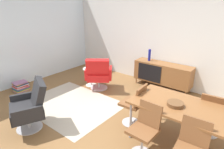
{
  "coord_description": "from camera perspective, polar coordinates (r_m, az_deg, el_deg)",
  "views": [
    {
      "loc": [
        2.17,
        -2.45,
        2.26
      ],
      "look_at": [
        -0.01,
        0.29,
        0.94
      ],
      "focal_mm": 30.11,
      "sensor_mm": 36.0,
      "label": 1
    }
  ],
  "objects": [
    {
      "name": "ground_plane",
      "position": [
        3.98,
        -2.52,
        -13.98
      ],
      "size": [
        8.32,
        8.32,
        0.0
      ],
      "primitive_type": "plane",
      "color": "brown"
    },
    {
      "name": "wall_back",
      "position": [
        5.56,
        15.4,
        11.07
      ],
      "size": [
        6.8,
        0.12,
        2.8
      ],
      "primitive_type": "cube",
      "color": "silver",
      "rests_on": "ground_plane"
    },
    {
      "name": "wall_window_left",
      "position": [
        5.96,
        -27.1,
        10.18
      ],
      "size": [
        0.12,
        5.6,
        2.8
      ],
      "primitive_type": "cube",
      "color": "silver",
      "rests_on": "ground_plane"
    },
    {
      "name": "sideboard",
      "position": [
        5.45,
        15.08,
        0.44
      ],
      "size": [
        1.6,
        0.45,
        0.72
      ],
      "color": "brown",
      "rests_on": "ground_plane"
    },
    {
      "name": "vase_cobalt",
      "position": [
        5.5,
        11.3,
        5.82
      ],
      "size": [
        0.07,
        0.07,
        0.33
      ],
      "color": "navy",
      "rests_on": "sideboard"
    },
    {
      "name": "dining_table",
      "position": [
        3.26,
        20.52,
        -9.43
      ],
      "size": [
        1.6,
        0.9,
        0.74
      ],
      "color": "brown",
      "rests_on": "ground_plane"
    },
    {
      "name": "wooden_bowl_on_table",
      "position": [
        3.18,
        18.65,
        -8.46
      ],
      "size": [
        0.26,
        0.26,
        0.06
      ],
      "primitive_type": "cylinder",
      "color": "brown",
      "rests_on": "dining_table"
    },
    {
      "name": "dining_chair_back_right",
      "position": [
        3.79,
        28.0,
        -10.19
      ],
      "size": [
        0.43,
        0.45,
        0.86
      ],
      "color": "brown",
      "rests_on": "ground_plane"
    },
    {
      "name": "dining_chair_front_left",
      "position": [
        3.05,
        9.98,
        -15.73
      ],
      "size": [
        0.42,
        0.44,
        0.86
      ],
      "color": "brown",
      "rests_on": "ground_plane"
    },
    {
      "name": "dining_chair_front_right",
      "position": [
        2.87,
        22.94,
        -19.95
      ],
      "size": [
        0.42,
        0.45,
        0.86
      ],
      "color": "brown",
      "rests_on": "ground_plane"
    },
    {
      "name": "dining_chair_near_window",
      "position": [
        3.68,
        6.86,
        -8.6
      ],
      "size": [
        0.45,
        0.42,
        0.86
      ],
      "color": "brown",
      "rests_on": "ground_plane"
    },
    {
      "name": "lounge_chair_red",
      "position": [
        5.16,
        -4.12,
        0.31
      ],
      "size": [
        0.9,
        0.9,
        0.95
      ],
      "color": "red",
      "rests_on": "ground_plane"
    },
    {
      "name": "armchair_black_shell",
      "position": [
        3.88,
        -23.64,
        -8.73
      ],
      "size": [
        0.86,
        0.84,
        0.95
      ],
      "color": "#262628",
      "rests_on": "ground_plane"
    },
    {
      "name": "side_table_round",
      "position": [
        5.5,
        -6.47,
        -0.09
      ],
      "size": [
        0.44,
        0.44,
        0.52
      ],
      "color": "white",
      "rests_on": "ground_plane"
    },
    {
      "name": "fruit_bowl",
      "position": [
        5.42,
        -6.58,
        2.3
      ],
      "size": [
        0.2,
        0.2,
        0.11
      ],
      "color": "#262628",
      "rests_on": "side_table_round"
    },
    {
      "name": "magazine_stack",
      "position": [
        5.78,
        -25.96,
        -3.21
      ],
      "size": [
        0.33,
        0.4,
        0.25
      ],
      "color": "#99668C",
      "rests_on": "ground_plane"
    },
    {
      "name": "area_rug",
      "position": [
        4.67,
        -12.31,
        -8.71
      ],
      "size": [
        2.2,
        1.7,
        0.01
      ],
      "primitive_type": "cube",
      "color": "#B7AD99",
      "rests_on": "ground_plane"
    }
  ]
}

